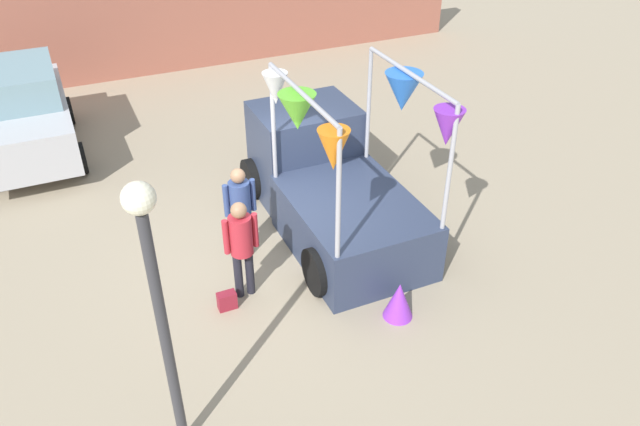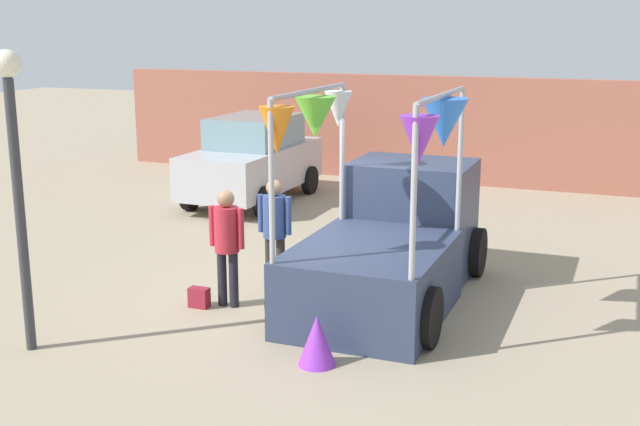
% 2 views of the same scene
% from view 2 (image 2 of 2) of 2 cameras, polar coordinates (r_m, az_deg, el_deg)
% --- Properties ---
extents(ground_plane, '(60.00, 60.00, 0.00)m').
position_cam_2_polar(ground_plane, '(11.63, -0.86, -5.96)').
color(ground_plane, gray).
extents(vendor_truck, '(2.45, 4.06, 3.02)m').
position_cam_2_polar(vendor_truck, '(11.53, 5.23, -1.64)').
color(vendor_truck, '#2D3851').
rests_on(vendor_truck, ground).
extents(parked_car, '(1.88, 4.00, 1.88)m').
position_cam_2_polar(parked_car, '(17.66, -4.79, 3.84)').
color(parked_car, '#B7B7BC').
rests_on(parked_car, ground).
extents(person_customer, '(0.53, 0.34, 1.65)m').
position_cam_2_polar(person_customer, '(11.04, -6.65, -1.70)').
color(person_customer, black).
rests_on(person_customer, ground).
extents(person_vendor, '(0.53, 0.34, 1.65)m').
position_cam_2_polar(person_vendor, '(11.73, -3.25, -0.76)').
color(person_vendor, '#2D2823').
rests_on(person_vendor, ground).
extents(handbag, '(0.28, 0.16, 0.28)m').
position_cam_2_polar(handbag, '(11.29, -8.59, -5.96)').
color(handbag, maroon).
rests_on(handbag, ground).
extents(street_lamp, '(0.32, 0.32, 3.57)m').
position_cam_2_polar(street_lamp, '(9.84, -20.88, 3.78)').
color(street_lamp, '#333338').
rests_on(street_lamp, ground).
extents(brick_boundary_wall, '(18.00, 0.36, 2.60)m').
position_cam_2_polar(brick_boundary_wall, '(19.94, 9.31, 5.83)').
color(brick_boundary_wall, '#9E5947').
rests_on(brick_boundary_wall, ground).
extents(folded_kite_bundle_violet, '(0.47, 0.47, 0.60)m').
position_cam_2_polar(folded_kite_bundle_violet, '(9.31, -0.22, -9.04)').
color(folded_kite_bundle_violet, purple).
rests_on(folded_kite_bundle_violet, ground).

